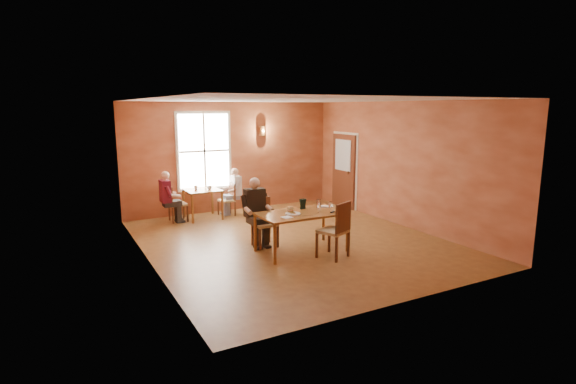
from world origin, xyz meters
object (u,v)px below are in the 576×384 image
diner_main (265,214)px  diner_white (227,193)px  main_table (301,232)px  diner_maroon (176,197)px  chair_diner_main (265,223)px  second_table (203,204)px  chair_empty (333,230)px  chair_diner_white (226,200)px  chair_diner_maroon (178,203)px

diner_main → diner_white: (0.30, 2.98, -0.08)m
main_table → diner_maroon: size_ratio=1.34×
chair_diner_main → second_table: bearing=-82.6°
chair_empty → chair_diner_white: bearing=74.0°
main_table → second_table: main_table is taller
diner_white → chair_empty: bearing=-172.4°
diner_main → chair_diner_maroon: diner_main is taller
chair_diner_main → chair_diner_maroon: (-1.03, 2.95, -0.04)m
diner_main → diner_maroon: (-1.06, 2.98, -0.05)m
chair_empty → chair_diner_white: chair_empty is taller
chair_empty → chair_diner_maroon: bearing=90.2°
main_table → diner_maroon: (-1.56, 3.60, 0.23)m
chair_diner_white → main_table: bearing=-176.3°
chair_diner_main → diner_white: size_ratio=0.83×
diner_white → chair_diner_maroon: diner_white is taller
chair_diner_main → chair_empty: chair_empty is taller
chair_diner_maroon → chair_empty: bearing=24.2°
diner_main → chair_diner_maroon: size_ratio=1.49×
diner_white → diner_maroon: diner_maroon is taller
chair_empty → chair_diner_white: (-0.59, 4.19, -0.12)m
chair_diner_white → diner_maroon: diner_maroon is taller
chair_diner_main → second_table: chair_diner_main is taller
chair_empty → second_table: size_ratio=1.27×
chair_diner_white → diner_maroon: 1.35m
diner_main → chair_empty: 1.49m
chair_diner_maroon → diner_white: bearing=90.0°
diner_main → chair_diner_white: 3.00m
second_table → chair_diner_white: bearing=0.0°
second_table → diner_maroon: diner_maroon is taller
main_table → diner_white: bearing=93.2°
second_table → diner_maroon: size_ratio=0.68×
diner_main → chair_diner_white: bearing=-95.1°
diner_white → chair_diner_white: bearing=90.0°
diner_main → chair_diner_main: bearing=-90.0°
chair_empty → diner_white: diner_white is taller
second_table → chair_diner_white: (0.65, 0.00, 0.05)m
main_table → diner_white: (-0.20, 3.60, 0.21)m
chair_diner_main → second_table: size_ratio=1.16×
chair_empty → chair_diner_white: 4.24m
main_table → chair_diner_maroon: size_ratio=1.84×
chair_diner_maroon → chair_diner_main: bearing=19.3°
diner_white → main_table: bearing=-176.8°
chair_diner_main → second_table: 2.97m
diner_main → diner_white: size_ratio=1.14×
chair_diner_maroon → diner_maroon: diner_maroon is taller
chair_diner_maroon → diner_maroon: 0.17m
chair_diner_white → diner_maroon: bearing=90.0°
diner_white → chair_diner_maroon: (-1.33, 0.00, -0.14)m
diner_white → diner_maroon: 1.36m
diner_main → diner_maroon: 3.16m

